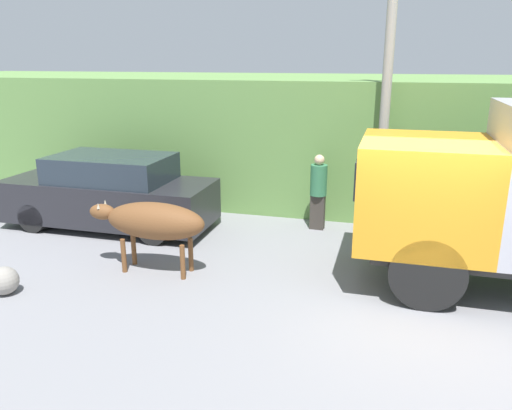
{
  "coord_description": "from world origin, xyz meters",
  "views": [
    {
      "loc": [
        -0.5,
        -7.51,
        3.77
      ],
      "look_at": [
        -2.74,
        0.6,
        1.29
      ],
      "focal_mm": 35.0,
      "sensor_mm": 36.0,
      "label": 1
    }
  ],
  "objects_px": {
    "utility_pole": "(387,75)",
    "roadside_rock": "(4,281)",
    "pedestrian_on_hill": "(318,189)",
    "parked_suv": "(109,193)",
    "brown_cow": "(153,221)"
  },
  "relations": [
    {
      "from": "parked_suv",
      "to": "roadside_rock",
      "type": "distance_m",
      "value": 3.58
    },
    {
      "from": "pedestrian_on_hill",
      "to": "utility_pole",
      "type": "height_order",
      "value": "utility_pole"
    },
    {
      "from": "utility_pole",
      "to": "roadside_rock",
      "type": "xyz_separation_m",
      "value": [
        -5.82,
        -4.98,
        -3.19
      ]
    },
    {
      "from": "parked_suv",
      "to": "pedestrian_on_hill",
      "type": "relative_size",
      "value": 2.77
    },
    {
      "from": "parked_suv",
      "to": "utility_pole",
      "type": "bearing_deg",
      "value": 15.69
    },
    {
      "from": "utility_pole",
      "to": "brown_cow",
      "type": "bearing_deg",
      "value": -137.85
    },
    {
      "from": "roadside_rock",
      "to": "pedestrian_on_hill",
      "type": "bearing_deg",
      "value": 46.21
    },
    {
      "from": "brown_cow",
      "to": "roadside_rock",
      "type": "height_order",
      "value": "brown_cow"
    },
    {
      "from": "pedestrian_on_hill",
      "to": "utility_pole",
      "type": "bearing_deg",
      "value": -164.01
    },
    {
      "from": "parked_suv",
      "to": "utility_pole",
      "type": "xyz_separation_m",
      "value": [
        5.94,
        1.45,
        2.61
      ]
    },
    {
      "from": "brown_cow",
      "to": "roadside_rock",
      "type": "xyz_separation_m",
      "value": [
        -1.99,
        -1.52,
        -0.73
      ]
    },
    {
      "from": "brown_cow",
      "to": "parked_suv",
      "type": "height_order",
      "value": "parked_suv"
    },
    {
      "from": "brown_cow",
      "to": "pedestrian_on_hill",
      "type": "bearing_deg",
      "value": 46.61
    },
    {
      "from": "parked_suv",
      "to": "pedestrian_on_hill",
      "type": "bearing_deg",
      "value": 16.0
    },
    {
      "from": "utility_pole",
      "to": "roadside_rock",
      "type": "relative_size",
      "value": 13.95
    }
  ]
}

